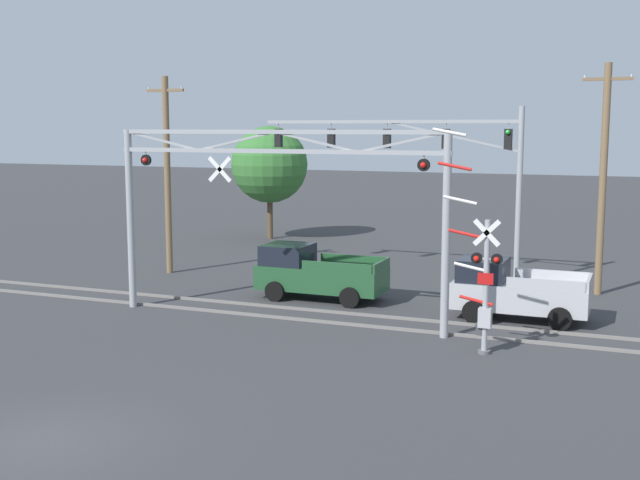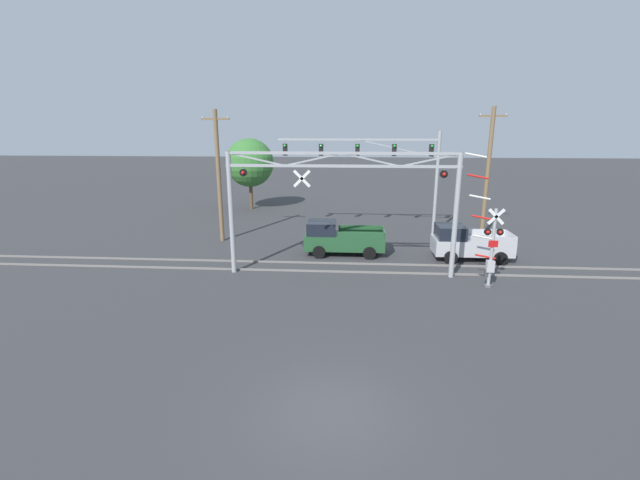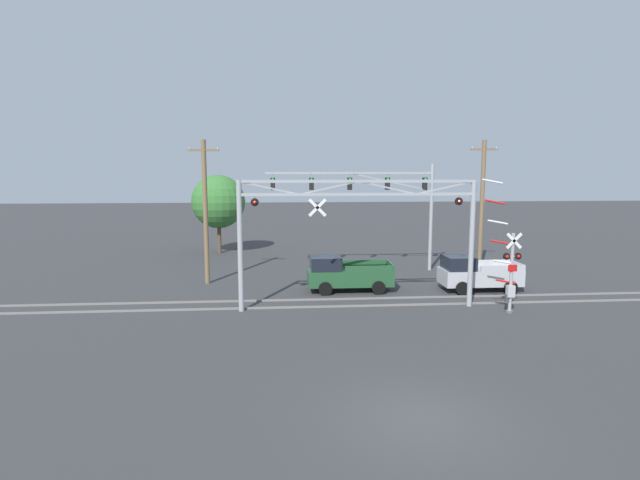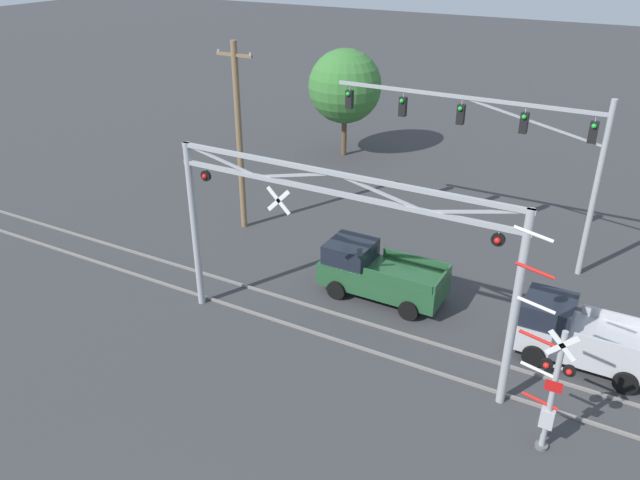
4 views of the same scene
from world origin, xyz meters
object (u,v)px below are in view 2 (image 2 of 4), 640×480
Objects in this scene: crossing_gantry at (341,193)px; utility_pole_right at (488,172)px; crossing_signal_mast at (490,245)px; pickup_truck_lead at (340,238)px; utility_pole_left at (219,175)px; background_tree_beyond_span at (250,163)px; traffic_signal_span at (391,161)px; pickup_truck_following at (468,243)px.

crossing_gantry is 12.92m from utility_pole_right.
crossing_signal_mast is 8.81m from pickup_truck_lead.
crossing_gantry is at bearing -88.37° from pickup_truck_lead.
utility_pole_left is 0.98× the size of utility_pole_right.
crossing_signal_mast is 25.01m from background_tree_beyond_span.
crossing_gantry is at bearing -37.80° from utility_pole_left.
traffic_signal_span is at bearing 70.59° from crossing_gantry.
traffic_signal_span is (3.27, 9.29, 0.87)m from crossing_gantry.
crossing_signal_mast is at bearing -10.70° from crossing_gantry.
utility_pole_left is at bearing 142.20° from crossing_gantry.
crossing_gantry is 19.96m from background_tree_beyond_span.
utility_pole_left reaches higher than pickup_truck_lead.
utility_pole_right is (9.79, 4.83, 3.56)m from pickup_truck_lead.
utility_pole_right is at bearing 41.41° from crossing_gantry.
pickup_truck_following is at bearing -4.06° from pickup_truck_lead.
traffic_signal_span is at bearing 58.79° from pickup_truck_lead.
pickup_truck_lead and pickup_truck_following have the same top height.
traffic_signal_span reaches higher than pickup_truck_lead.
utility_pole_right is (17.85, 2.21, 0.11)m from utility_pole_left.
crossing_gantry is 10.33m from utility_pole_left.
utility_pole_right is at bearing 65.85° from pickup_truck_following.
utility_pole_right is at bearing 26.24° from pickup_truck_lead.
utility_pole_left is (-8.16, 6.33, 0.15)m from crossing_gantry.
utility_pole_left is (-15.45, 3.14, 3.46)m from pickup_truck_following.
crossing_gantry is 1.03× the size of traffic_signal_span.
crossing_signal_mast is 4.66m from pickup_truck_following.
pickup_truck_lead is 0.73× the size of background_tree_beyond_span.
crossing_gantry is 1.79× the size of background_tree_beyond_span.
crossing_gantry is at bearing 169.30° from crossing_signal_mast.
background_tree_beyond_span is (-18.47, 9.38, -0.26)m from utility_pole_right.
utility_pole_left is 11.61m from background_tree_beyond_span.
crossing_gantry is 1.32× the size of utility_pole_right.
pickup_truck_lead is at bearing 144.75° from crossing_signal_mast.
crossing_signal_mast is at bearing -105.06° from utility_pole_right.
pickup_truck_following is (0.26, 4.52, -1.12)m from crossing_signal_mast.
pickup_truck_lead is (-0.11, 3.72, -3.30)m from crossing_gantry.
utility_pole_right is at bearing 74.94° from crossing_signal_mast.
traffic_signal_span is 1.32× the size of utility_pole_left.
background_tree_beyond_span is at bearing 144.39° from traffic_signal_span.
utility_pole_right is (2.66, 9.87, 2.44)m from crossing_signal_mast.
background_tree_beyond_span is (-8.68, 14.21, 3.30)m from pickup_truck_lead.
crossing_gantry is 2.44× the size of pickup_truck_lead.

